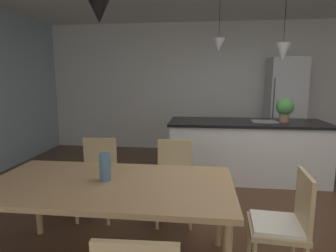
{
  "coord_description": "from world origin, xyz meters",
  "views": [
    {
      "loc": [
        -0.74,
        -2.92,
        1.54
      ],
      "look_at": [
        -1.1,
        0.18,
        1.02
      ],
      "focal_mm": 30.16,
      "sensor_mm": 36.0,
      "label": 1
    }
  ],
  "objects_px": {
    "dining_table": "(110,190)",
    "chair_far_right": "(174,178)",
    "vase_on_dining_table": "(105,167)",
    "chair_kitchen_end": "(284,223)",
    "refrigerator": "(284,108)",
    "potted_plant_on_island": "(285,108)",
    "kitchen_island": "(246,150)",
    "chair_far_left": "(97,175)"
  },
  "relations": [
    {
      "from": "vase_on_dining_table",
      "to": "chair_kitchen_end",
      "type": "bearing_deg",
      "value": -1.68
    },
    {
      "from": "kitchen_island",
      "to": "dining_table",
      "type": "bearing_deg",
      "value": -121.45
    },
    {
      "from": "refrigerator",
      "to": "vase_on_dining_table",
      "type": "bearing_deg",
      "value": -122.77
    },
    {
      "from": "kitchen_island",
      "to": "refrigerator",
      "type": "distance_m",
      "value": 1.79
    },
    {
      "from": "chair_far_right",
      "to": "refrigerator",
      "type": "xyz_separation_m",
      "value": [
        1.9,
        2.87,
        0.5
      ]
    },
    {
      "from": "chair_far_right",
      "to": "chair_kitchen_end",
      "type": "distance_m",
      "value": 1.25
    },
    {
      "from": "chair_kitchen_end",
      "to": "vase_on_dining_table",
      "type": "height_order",
      "value": "vase_on_dining_table"
    },
    {
      "from": "refrigerator",
      "to": "potted_plant_on_island",
      "type": "relative_size",
      "value": 5.44
    },
    {
      "from": "chair_kitchen_end",
      "to": "kitchen_island",
      "type": "height_order",
      "value": "kitchen_island"
    },
    {
      "from": "chair_far_left",
      "to": "potted_plant_on_island",
      "type": "distance_m",
      "value": 2.84
    },
    {
      "from": "chair_far_left",
      "to": "potted_plant_on_island",
      "type": "height_order",
      "value": "potted_plant_on_island"
    },
    {
      "from": "refrigerator",
      "to": "potted_plant_on_island",
      "type": "distance_m",
      "value": 1.5
    },
    {
      "from": "kitchen_island",
      "to": "chair_far_right",
      "type": "bearing_deg",
      "value": -124.25
    },
    {
      "from": "chair_far_right",
      "to": "chair_kitchen_end",
      "type": "bearing_deg",
      "value": -43.89
    },
    {
      "from": "chair_far_right",
      "to": "kitchen_island",
      "type": "relative_size",
      "value": 0.37
    },
    {
      "from": "chair_kitchen_end",
      "to": "potted_plant_on_island",
      "type": "xyz_separation_m",
      "value": [
        0.6,
        2.3,
        0.63
      ]
    },
    {
      "from": "potted_plant_on_island",
      "to": "chair_far_right",
      "type": "bearing_deg",
      "value": -136.58
    },
    {
      "from": "dining_table",
      "to": "vase_on_dining_table",
      "type": "height_order",
      "value": "vase_on_dining_table"
    },
    {
      "from": "chair_far_left",
      "to": "vase_on_dining_table",
      "type": "relative_size",
      "value": 3.93
    },
    {
      "from": "refrigerator",
      "to": "vase_on_dining_table",
      "type": "xyz_separation_m",
      "value": [
        -2.38,
        -3.7,
        -0.12
      ]
    },
    {
      "from": "chair_kitchen_end",
      "to": "kitchen_island",
      "type": "relative_size",
      "value": 0.37
    },
    {
      "from": "chair_far_left",
      "to": "refrigerator",
      "type": "xyz_separation_m",
      "value": [
        2.77,
        2.87,
        0.5
      ]
    },
    {
      "from": "dining_table",
      "to": "chair_far_right",
      "type": "bearing_deg",
      "value": 63.57
    },
    {
      "from": "potted_plant_on_island",
      "to": "vase_on_dining_table",
      "type": "bearing_deg",
      "value": -131.31
    },
    {
      "from": "chair_far_right",
      "to": "vase_on_dining_table",
      "type": "bearing_deg",
      "value": -119.82
    },
    {
      "from": "chair_far_left",
      "to": "dining_table",
      "type": "bearing_deg",
      "value": -63.23
    },
    {
      "from": "chair_far_left",
      "to": "kitchen_island",
      "type": "xyz_separation_m",
      "value": [
        1.84,
        1.43,
        -0.01
      ]
    },
    {
      "from": "vase_on_dining_table",
      "to": "dining_table",
      "type": "bearing_deg",
      "value": -39.34
    },
    {
      "from": "dining_table",
      "to": "chair_kitchen_end",
      "type": "bearing_deg",
      "value": -0.16
    },
    {
      "from": "chair_far_left",
      "to": "kitchen_island",
      "type": "bearing_deg",
      "value": 37.81
    },
    {
      "from": "chair_far_right",
      "to": "dining_table",
      "type": "bearing_deg",
      "value": -116.43
    },
    {
      "from": "chair_far_right",
      "to": "refrigerator",
      "type": "relative_size",
      "value": 0.45
    },
    {
      "from": "chair_kitchen_end",
      "to": "refrigerator",
      "type": "bearing_deg",
      "value": 75.03
    },
    {
      "from": "dining_table",
      "to": "kitchen_island",
      "type": "xyz_separation_m",
      "value": [
        1.4,
        2.29,
        -0.21
      ]
    },
    {
      "from": "dining_table",
      "to": "chair_far_left",
      "type": "xyz_separation_m",
      "value": [
        -0.44,
        0.87,
        -0.2
      ]
    },
    {
      "from": "dining_table",
      "to": "vase_on_dining_table",
      "type": "bearing_deg",
      "value": 140.66
    },
    {
      "from": "chair_far_right",
      "to": "vase_on_dining_table",
      "type": "distance_m",
      "value": 1.03
    },
    {
      "from": "kitchen_island",
      "to": "refrigerator",
      "type": "bearing_deg",
      "value": 57.09
    },
    {
      "from": "refrigerator",
      "to": "chair_kitchen_end",
      "type": "bearing_deg",
      "value": -104.97
    },
    {
      "from": "kitchen_island",
      "to": "chair_kitchen_end",
      "type": "bearing_deg",
      "value": -91.69
    },
    {
      "from": "chair_kitchen_end",
      "to": "refrigerator",
      "type": "xyz_separation_m",
      "value": [
        1.0,
        3.74,
        0.5
      ]
    },
    {
      "from": "chair_kitchen_end",
      "to": "vase_on_dining_table",
      "type": "distance_m",
      "value": 1.43
    }
  ]
}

